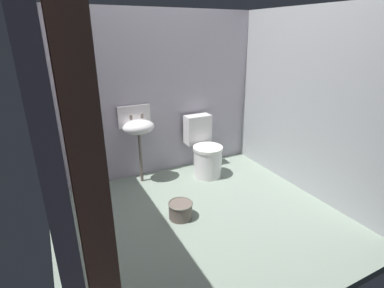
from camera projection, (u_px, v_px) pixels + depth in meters
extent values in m
cube|color=gray|center=(204.00, 215.00, 3.24)|extent=(3.07, 2.79, 0.08)
cube|color=#ADA6B5|center=(160.00, 95.00, 3.88)|extent=(3.07, 0.10, 2.13)
cube|color=#B3A4B1|center=(49.00, 138.00, 2.34)|extent=(0.10, 2.59, 2.13)
cube|color=#A6A9AE|center=(302.00, 102.00, 3.52)|extent=(0.10, 2.59, 2.13)
cube|color=#A47056|center=(92.00, 203.00, 1.46)|extent=(0.16, 0.16, 2.13)
cylinder|color=white|center=(208.00, 163.00, 3.99)|extent=(0.38, 0.38, 0.38)
cylinder|color=white|center=(208.00, 148.00, 3.91)|extent=(0.40, 0.40, 0.04)
cube|color=white|center=(198.00, 129.00, 4.10)|extent=(0.36, 0.18, 0.40)
cylinder|color=#6B5D55|center=(141.00, 158.00, 3.78)|extent=(0.04, 0.04, 0.66)
ellipsoid|color=white|center=(139.00, 127.00, 3.63)|extent=(0.40, 0.32, 0.18)
cube|color=white|center=(134.00, 116.00, 3.73)|extent=(0.42, 0.04, 0.28)
cylinder|color=#6B5D55|center=(131.00, 117.00, 3.61)|extent=(0.04, 0.04, 0.06)
cylinder|color=#6B5D55|center=(142.00, 116.00, 3.67)|extent=(0.04, 0.04, 0.06)
cylinder|color=#6B5D55|center=(181.00, 210.00, 3.10)|extent=(0.25, 0.25, 0.17)
torus|color=#636457|center=(180.00, 204.00, 3.07)|extent=(0.26, 0.26, 0.02)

